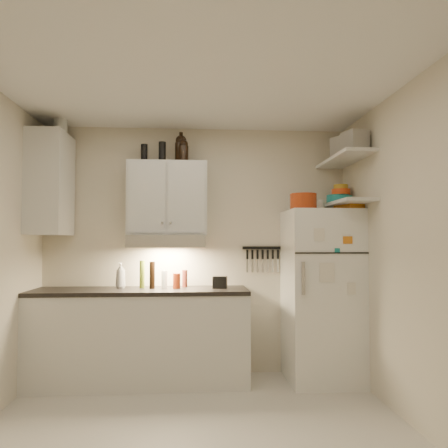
{
  "coord_description": "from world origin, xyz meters",
  "views": [
    {
      "loc": [
        -0.04,
        -3.16,
        1.38
      ],
      "look_at": [
        0.25,
        0.9,
        1.55
      ],
      "focal_mm": 35.0,
      "sensor_mm": 36.0,
      "label": 1
    }
  ],
  "objects": [
    {
      "name": "base_cabinet",
      "position": [
        -0.55,
        1.2,
        0.44
      ],
      "size": [
        2.1,
        0.6,
        0.88
      ],
      "primitive_type": "cube",
      "color": "silver",
      "rests_on": "floor"
    },
    {
      "name": "stock_pot",
      "position": [
        1.52,
        1.27,
        2.31
      ],
      "size": [
        0.35,
        0.35,
        0.19
      ],
      "primitive_type": "cylinder",
      "rotation": [
        0.0,
        0.0,
        0.39
      ],
      "color": "silver",
      "rests_on": "shelf_hi"
    },
    {
      "name": "range_hood",
      "position": [
        -0.3,
        1.27,
        1.39
      ],
      "size": [
        0.76,
        0.46,
        0.12
      ],
      "primitive_type": "cube",
      "color": "silver",
      "rests_on": "back_wall"
    },
    {
      "name": "spice_jar",
      "position": [
        1.25,
        1.15,
        1.75
      ],
      "size": [
        0.08,
        0.08,
        0.11
      ],
      "primitive_type": "cylinder",
      "rotation": [
        0.0,
        0.0,
        0.18
      ],
      "color": "silver",
      "rests_on": "fridge"
    },
    {
      "name": "pepper_mill",
      "position": [
        -0.12,
        1.36,
        1.01
      ],
      "size": [
        0.06,
        0.06,
        0.17
      ],
      "primitive_type": "cylinder",
      "rotation": [
        0.0,
        0.0,
        0.09
      ],
      "color": "maroon",
      "rests_on": "countertop"
    },
    {
      "name": "bowl_orange",
      "position": [
        1.48,
        1.21,
        1.9
      ],
      "size": [
        0.19,
        0.19,
        0.06
      ],
      "primitive_type": "cylinder",
      "color": "#F04816",
      "rests_on": "bowl_teal"
    },
    {
      "name": "caddy",
      "position": [
        0.23,
        1.2,
        0.98
      ],
      "size": [
        0.15,
        0.12,
        0.12
      ],
      "primitive_type": "cube",
      "rotation": [
        0.0,
        0.0,
        -0.2
      ],
      "color": "black",
      "rests_on": "countertop"
    },
    {
      "name": "ceiling",
      "position": [
        0.0,
        0.0,
        2.61
      ],
      "size": [
        3.2,
        3.0,
        0.02
      ],
      "primitive_type": "cube",
      "color": "white",
      "rests_on": "ground"
    },
    {
      "name": "dutch_oven",
      "position": [
        1.02,
        0.98,
        1.77
      ],
      "size": [
        0.33,
        0.33,
        0.15
      ],
      "primitive_type": "cylinder",
      "rotation": [
        0.0,
        0.0,
        -0.39
      ],
      "color": "#A73513",
      "rests_on": "fridge"
    },
    {
      "name": "fridge",
      "position": [
        1.25,
        1.16,
        0.85
      ],
      "size": [
        0.7,
        0.68,
        1.7
      ],
      "primitive_type": "cube",
      "color": "white",
      "rests_on": "floor"
    },
    {
      "name": "oil_bottle",
      "position": [
        -0.55,
        1.3,
        1.06
      ],
      "size": [
        0.07,
        0.07,
        0.28
      ],
      "primitive_type": "cylinder",
      "rotation": [
        0.0,
        0.0,
        0.28
      ],
      "color": "#5F741D",
      "rests_on": "countertop"
    },
    {
      "name": "plates",
      "position": [
        1.41,
        1.07,
        1.81
      ],
      "size": [
        0.32,
        0.32,
        0.06
      ],
      "primitive_type": "cylinder",
      "rotation": [
        0.0,
        0.0,
        -0.33
      ],
      "color": "#177B7E",
      "rests_on": "shelf_lo"
    },
    {
      "name": "tin_a",
      "position": [
        1.43,
        1.0,
        2.31
      ],
      "size": [
        0.25,
        0.24,
        0.19
      ],
      "primitive_type": "cube",
      "rotation": [
        0.0,
        0.0,
        0.42
      ],
      "color": "#AAAAAD",
      "rests_on": "shelf_hi"
    },
    {
      "name": "upper_cabinet",
      "position": [
        -0.3,
        1.33,
        1.83
      ],
      "size": [
        0.8,
        0.33,
        0.75
      ],
      "primitive_type": "cube",
      "color": "silver",
      "rests_on": "back_wall"
    },
    {
      "name": "thermos_a",
      "position": [
        -0.36,
        1.33,
        2.31
      ],
      "size": [
        0.09,
        0.09,
        0.21
      ],
      "primitive_type": "cylinder",
      "rotation": [
        0.0,
        0.0,
        0.22
      ],
      "color": "black",
      "rests_on": "upper_cabinet"
    },
    {
      "name": "side_cabinet",
      "position": [
        -1.44,
        1.2,
        1.95
      ],
      "size": [
        0.33,
        0.55,
        1.0
      ],
      "primitive_type": "cube",
      "color": "silver",
      "rests_on": "left_wall"
    },
    {
      "name": "knife_strip",
      "position": [
        0.7,
        1.49,
        1.32
      ],
      "size": [
        0.42,
        0.02,
        0.03
      ],
      "primitive_type": "cube",
      "color": "black",
      "rests_on": "back_wall"
    },
    {
      "name": "soap_bottle",
      "position": [
        -0.76,
        1.3,
        1.06
      ],
      "size": [
        0.14,
        0.14,
        0.29
      ],
      "primitive_type": "imported",
      "rotation": [
        0.0,
        0.0,
        -0.34
      ],
      "color": "silver",
      "rests_on": "countertop"
    },
    {
      "name": "clear_bottle",
      "position": [
        -0.32,
        1.26,
        1.01
      ],
      "size": [
        0.06,
        0.06,
        0.17
      ],
      "primitive_type": "cylinder",
      "rotation": [
        0.0,
        0.0,
        0.1
      ],
      "color": "silver",
      "rests_on": "countertop"
    },
    {
      "name": "growler_a",
      "position": [
        -0.17,
        1.35,
        2.35
      ],
      "size": [
        0.15,
        0.15,
        0.3
      ],
      "primitive_type": null,
      "rotation": [
        0.0,
        0.0,
        -0.25
      ],
      "color": "black",
      "rests_on": "upper_cabinet"
    },
    {
      "name": "vinegar_bottle",
      "position": [
        -0.44,
        1.22,
        1.05
      ],
      "size": [
        0.07,
        0.07,
        0.27
      ],
      "primitive_type": "cylinder",
      "rotation": [
        0.0,
        0.0,
        -0.23
      ],
      "color": "black",
      "rests_on": "countertop"
    },
    {
      "name": "shelf_hi",
      "position": [
        1.45,
        1.02,
        2.2
      ],
      "size": [
        0.3,
        0.95,
        0.03
      ],
      "primitive_type": "cube",
      "color": "silver",
      "rests_on": "right_wall"
    },
    {
      "name": "tin_b",
      "position": [
        1.46,
        0.76,
        2.31
      ],
      "size": [
        0.24,
        0.24,
        0.19
      ],
      "primitive_type": "cube",
      "rotation": [
        0.0,
        0.0,
        0.31
      ],
      "color": "#AAAAAD",
      "rests_on": "shelf_hi"
    },
    {
      "name": "bowl_teal",
      "position": [
        1.46,
        1.26,
        1.82
      ],
      "size": [
        0.23,
        0.23,
        0.09
      ],
      "primitive_type": "cylinder",
      "color": "#177B7E",
      "rests_on": "shelf_lo"
    },
    {
      "name": "back_wall",
      "position": [
        0.0,
        1.51,
        1.3
      ],
      "size": [
        3.2,
        0.02,
        2.6
      ],
      "primitive_type": "cube",
      "color": "beige",
      "rests_on": "ground"
    },
    {
      "name": "red_jar",
      "position": [
        -0.2,
        1.21,
        1.0
      ],
      "size": [
        0.08,
        0.08,
        0.15
      ],
      "primitive_type": "cylinder",
      "rotation": [
        0.0,
        0.0,
        -0.1
      ],
      "color": "#A73513",
      "rests_on": "countertop"
    },
    {
      "name": "floor",
      "position": [
        0.0,
        0.0,
        -0.01
      ],
      "size": [
        3.2,
        3.0,
        0.02
      ],
      "primitive_type": "cube",
      "color": "beige",
      "rests_on": "ground"
    },
    {
      "name": "countertop",
      "position": [
        -0.55,
        1.2,
        0.9
      ],
      "size": [
        2.1,
        0.62,
        0.04
      ],
      "primitive_type": "cube",
      "color": "black",
      "rests_on": "base_cabinet"
    },
    {
      "name": "side_jar",
      "position": [
        -1.36,
        1.24,
        2.54
      ],
      "size": [
        0.14,
        0.14,
        0.17
      ],
      "primitive_type": "cylinder",
      "rotation": [
        0.0,
        0.0,
        -0.1
      ],
      "color": "silver",
      "rests_on": "side_cabinet"
    },
    {
      "name": "right_wall",
      "position": [
        1.61,
        0.0,
        1.3
      ],
      "size": [
        0.02,
        3.0,
        2.6
      ],
      "primitive_type": "cube",
      "color": "beige",
      "rests_on": "ground"
    },
    {
      "name": "bowl_yellow",
      "position": [
        1.48,
        1.21,
        1.95
      ],
      "size": [
        0.15,
        0.15,
        0.05
      ],
      "primitive_type": "cylinder",
      "color": "#BC8D21",
      "rests_on": "bowl_orange"
    },
    {
      "name": "book_stack",
      "position": [
        1.51,
        1.01,
        1.75
      ],
      "size": [
        0.29,
        0.33,
        0.09
      ],
      "primitive_type": "cube",
      "rotation": [
        0.0,
        0.0,
        0.27
      ],
      "color": "orange",
      "rests_on": "fridge"
    },
    {
      "name": "thermos_b",
      "position": [
        -0.55,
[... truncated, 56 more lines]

